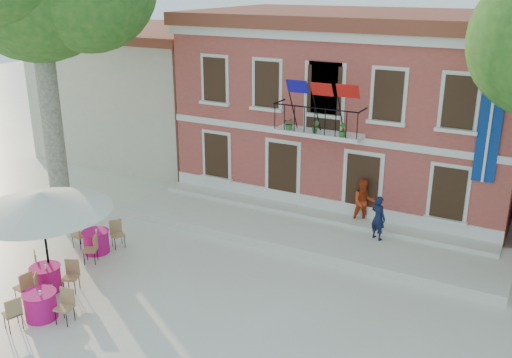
% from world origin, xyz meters
% --- Properties ---
extents(ground, '(90.00, 90.00, 0.00)m').
position_xyz_m(ground, '(0.00, 0.00, 0.00)').
color(ground, beige).
rests_on(ground, ground).
extents(main_building, '(13.50, 9.59, 7.50)m').
position_xyz_m(main_building, '(2.00, 9.99, 3.78)').
color(main_building, '#B35140').
rests_on(main_building, ground).
extents(neighbor_west, '(9.40, 9.40, 6.40)m').
position_xyz_m(neighbor_west, '(-9.50, 11.00, 3.22)').
color(neighbor_west, beige).
rests_on(neighbor_west, ground).
extents(terrace, '(14.00, 3.40, 0.30)m').
position_xyz_m(terrace, '(2.00, 4.40, 0.15)').
color(terrace, silver).
rests_on(terrace, ground).
extents(patio_umbrella, '(4.03, 4.03, 3.00)m').
position_xyz_m(patio_umbrella, '(-3.19, -2.50, 2.69)').
color(patio_umbrella, black).
rests_on(patio_umbrella, ground).
extents(pedestrian_navy, '(0.67, 0.58, 1.56)m').
position_xyz_m(pedestrian_navy, '(4.62, 4.71, 1.08)').
color(pedestrian_navy, black).
rests_on(pedestrian_navy, terrace).
extents(pedestrian_orange, '(1.03, 0.95, 1.69)m').
position_xyz_m(pedestrian_orange, '(3.78, 5.69, 1.15)').
color(pedestrian_orange, '#BE3716').
rests_on(pedestrian_orange, terrace).
extents(cafe_table_0, '(1.86, 1.71, 0.95)m').
position_xyz_m(cafe_table_0, '(-3.07, -2.75, 0.43)').
color(cafe_table_0, '#CD134F').
rests_on(cafe_table_0, ground).
extents(cafe_table_1, '(1.77, 1.84, 0.95)m').
position_xyz_m(cafe_table_1, '(-2.06, -3.87, 0.43)').
color(cafe_table_1, '#CD134F').
rests_on(cafe_table_1, ground).
extents(cafe_table_3, '(1.64, 1.87, 0.95)m').
position_xyz_m(cafe_table_3, '(-3.54, -0.17, 0.43)').
color(cafe_table_3, '#CD134F').
rests_on(cafe_table_3, ground).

